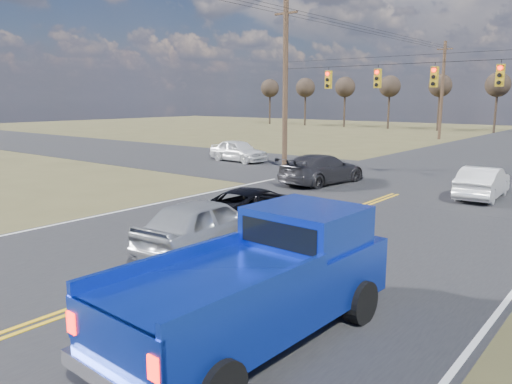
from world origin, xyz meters
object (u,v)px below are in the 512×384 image
Objects in this scene: black_suv at (255,207)px; dgrey_car_queue at (322,169)px; white_car_queue at (483,183)px; silver_suv at (205,224)px; cross_car_west at (238,151)px; pickup_truck at (262,282)px.

dgrey_car_queue reaches higher than black_suv.
white_car_queue is at bearing -164.75° from dgrey_car_queue.
silver_suv is 1.04× the size of cross_car_west.
pickup_truck is 1.25× the size of black_suv.
cross_car_west is (-9.16, 4.13, -0.01)m from dgrey_car_queue.
pickup_truck reaches higher than black_suv.
white_car_queue is 0.97× the size of cross_car_west.
white_car_queue is at bearing -95.55° from cross_car_west.
pickup_truck is at bearing 88.71° from white_car_queue.
black_suv is 10.86m from white_car_queue.
pickup_truck is 16.03m from white_car_queue.
silver_suv is at bearing 98.18° from black_suv.
dgrey_car_queue is 10.05m from cross_car_west.
cross_car_west is (-16.54, 3.07, 0.05)m from white_car_queue.
black_suv is 9.13m from dgrey_car_queue.
silver_suv reaches higher than white_car_queue.
pickup_truck is 5.51m from silver_suv.
dgrey_car_queue reaches higher than cross_car_west.
pickup_truck is at bearing 126.03° from black_suv.
silver_suv is (-4.52, 3.15, -0.30)m from pickup_truck.
black_suv is (-5.16, 6.24, -0.41)m from pickup_truck.
white_car_queue is 0.82× the size of dgrey_car_queue.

